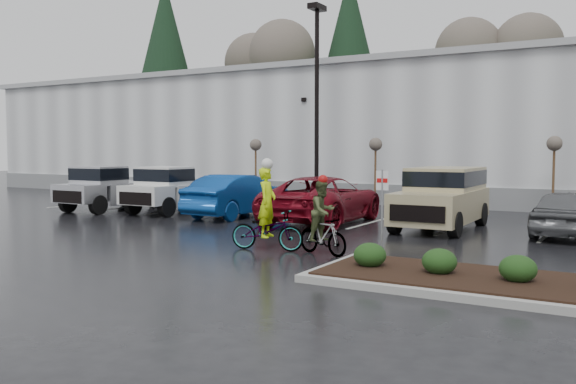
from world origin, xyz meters
The scene contains 21 objects.
ground centered at (0.00, 0.00, 0.00)m, with size 120.00×120.00×0.00m, color black.
warehouse centered at (0.00, 21.99, 3.65)m, with size 60.50×15.50×7.20m.
wooded_ridge centered at (0.00, 45.00, 3.00)m, with size 80.00×25.00×6.00m, color #22421B.
lamppost centered at (-4.00, 12.00, 5.69)m, with size 0.50×1.00×9.22m.
sapling_west centered at (-8.00, 13.00, 2.73)m, with size 0.60×0.60×3.20m.
sapling_mid centered at (-1.50, 13.00, 2.73)m, with size 0.60×0.60×3.20m.
sapling_east centered at (6.00, 13.00, 2.73)m, with size 0.60×0.60×3.20m.
curb_island centered at (7.00, -1.00, 0.07)m, with size 8.00×3.00×0.15m, color gray.
mulch_bed centered at (7.00, -1.00, 0.17)m, with size 7.60×2.60×0.04m, color black.
shrub_a centered at (4.00, -1.00, 0.41)m, with size 0.70×0.70×0.52m, color black.
shrub_b centered at (5.50, -1.00, 0.41)m, with size 0.70×0.70×0.52m, color black.
shrub_c centered at (7.00, -1.00, 0.41)m, with size 0.70×0.70×0.52m, color black.
fire_lane_sign centered at (3.80, 0.20, 1.41)m, with size 0.30×0.05×2.20m.
pickup_silver centered at (-11.09, 6.35, 0.98)m, with size 2.10×5.20×1.96m, color #B7B8BF, non-canonical shape.
pickup_white centered at (-8.07, 7.08, 0.98)m, with size 2.10×5.20×1.96m, color silver, non-canonical shape.
car_blue centered at (-4.83, 6.84, 0.84)m, with size 1.78×5.10×1.68m, color navy.
car_red centered at (-1.00, 6.71, 0.85)m, with size 2.82×6.11×1.70m, color maroon.
suv_tan centered at (3.21, 7.10, 1.03)m, with size 2.20×5.10×2.06m, color tan, non-canonical shape.
car_grey centered at (7.06, 7.36, 0.73)m, with size 1.72×4.28×1.46m, color slate.
cyclist_hivis centered at (0.45, 0.54, 0.75)m, with size 2.10×1.07×2.43m.
cyclist_olive centered at (2.05, 0.62, 0.76)m, with size 1.63×0.92×2.03m.
Camera 1 is at (8.92, -13.02, 2.66)m, focal length 38.00 mm.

